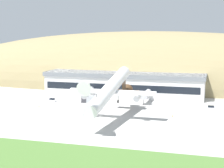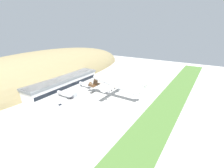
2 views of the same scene
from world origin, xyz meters
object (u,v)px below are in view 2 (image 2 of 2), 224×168
object	(u,v)px
terminal_building	(62,82)
jetway_1	(86,84)
service_car_1	(60,105)
cargo_airplane	(114,85)
service_car_0	(107,80)
traffic_cone_0	(114,87)
jetway_0	(65,94)
traffic_cone_1	(71,110)
fuel_truck	(74,96)

from	to	relation	value
terminal_building	jetway_1	world-z (taller)	terminal_building
service_car_1	cargo_airplane	bearing A→B (deg)	-36.83
jetway_1	service_car_1	bearing A→B (deg)	-168.25
service_car_1	service_car_0	bearing A→B (deg)	1.93
terminal_building	service_car_1	xyz separation A→B (m)	(-27.65, -25.75, -5.93)
service_car_0	service_car_1	distance (m)	70.54
terminal_building	service_car_1	size ratio (longest dim) A/B	19.85
service_car_0	traffic_cone_0	world-z (taller)	service_car_0
jetway_1	service_car_1	size ratio (longest dim) A/B	3.33
jetway_0	traffic_cone_1	size ratio (longest dim) A/B	25.80
fuel_truck	traffic_cone_1	size ratio (longest dim) A/B	13.25
jetway_1	service_car_1	world-z (taller)	jetway_1
traffic_cone_1	terminal_building	bearing A→B (deg)	53.14
cargo_airplane	traffic_cone_1	distance (m)	40.82
jetway_1	fuel_truck	distance (m)	24.94
cargo_airplane	fuel_truck	bearing A→B (deg)	121.68
service_car_0	traffic_cone_0	bearing A→B (deg)	-128.79
service_car_0	traffic_cone_1	bearing A→B (deg)	-168.74
cargo_airplane	service_car_0	world-z (taller)	cargo_airplane
service_car_0	traffic_cone_0	distance (m)	21.89
service_car_0	traffic_cone_1	size ratio (longest dim) A/B	8.00
jetway_0	traffic_cone_0	size ratio (longest dim) A/B	25.80
terminal_building	traffic_cone_1	size ratio (longest dim) A/B	137.40
service_car_0	service_car_1	xyz separation A→B (m)	(-70.50, -2.38, -0.01)
jetway_0	service_car_1	size ratio (longest dim) A/B	3.73
traffic_cone_0	traffic_cone_1	size ratio (longest dim) A/B	1.00
jetway_1	service_car_0	xyz separation A→B (m)	(28.74, -6.31, -3.31)
jetway_0	service_car_1	bearing A→B (deg)	-149.76
jetway_0	cargo_airplane	world-z (taller)	cargo_airplane
traffic_cone_0	cargo_airplane	bearing A→B (deg)	-149.83
cargo_airplane	service_car_1	size ratio (longest dim) A/B	13.41
jetway_1	jetway_0	bearing A→B (deg)	-178.30
service_car_0	traffic_cone_0	size ratio (longest dim) A/B	8.00
jetway_1	traffic_cone_0	distance (m)	28.03
jetway_1	terminal_building	bearing A→B (deg)	129.57
cargo_airplane	service_car_1	xyz separation A→B (m)	(-35.85, 26.85, -10.56)
service_car_1	traffic_cone_1	bearing A→B (deg)	-92.24
terminal_building	traffic_cone_1	bearing A→B (deg)	-126.86
terminal_building	jetway_0	distance (m)	22.99
jetway_1	fuel_truck	xyz separation A→B (m)	(-24.04, -6.13, -2.48)
jetway_0	traffic_cone_1	bearing A→B (deg)	-125.40
service_car_0	traffic_cone_0	xyz separation A→B (m)	(-13.71, -17.06, -0.40)
jetway_0	cargo_airplane	distance (m)	41.92
service_car_0	jetway_1	bearing A→B (deg)	167.62
cargo_airplane	service_car_0	bearing A→B (deg)	40.16
jetway_1	fuel_truck	size ratio (longest dim) A/B	1.74
cargo_airplane	fuel_truck	world-z (taller)	cargo_airplane
jetway_0	cargo_airplane	bearing A→B (deg)	-57.17
terminal_building	fuel_truck	size ratio (longest dim) A/B	10.37
jetway_1	service_car_0	bearing A→B (deg)	-12.38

